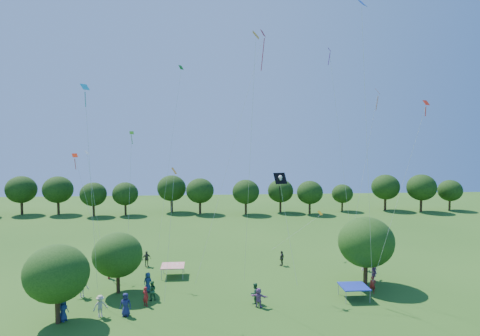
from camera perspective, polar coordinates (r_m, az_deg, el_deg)
name	(u,v)px	position (r m, az deg, el deg)	size (l,w,h in m)	color
near_tree_west	(57,274)	(34.19, -23.27, -12.81)	(4.60, 4.60, 5.74)	#422B19
near_tree_north	(118,255)	(38.86, -16.02, -11.07)	(4.26, 4.26, 5.27)	#422B19
near_tree_east	(366,242)	(40.72, 16.47, -9.45)	(5.02, 5.02, 6.25)	#422B19
treeline	(211,190)	(75.54, -3.84, -2.99)	(88.01, 8.77, 6.77)	#422B19
tent_red_stripe	(173,266)	(42.78, -8.94, -12.76)	(2.20, 2.20, 1.10)	red
tent_blue	(354,286)	(38.05, 14.95, -15.02)	(2.20, 2.20, 1.10)	navy
crowd_person_0	(63,310)	(35.32, -22.51, -17.05)	(0.84, 0.45, 1.70)	navy
crowd_person_1	(146,296)	(36.26, -12.48, -16.38)	(0.59, 0.38, 1.57)	maroon
crowd_person_2	(152,291)	(37.33, -11.69, -15.72)	(0.79, 0.43, 1.61)	#265A34
crowd_person_3	(100,306)	(35.12, -18.13, -17.09)	(1.09, 0.49, 1.67)	beige
crowd_person_4	(282,258)	(45.91, 5.59, -11.89)	(0.92, 0.42, 1.56)	#413C34
crowd_person_5	(374,272)	(42.92, 17.43, -13.07)	(1.64, 0.58, 1.75)	#AF66A1
crowd_person_6	(126,305)	(34.78, -15.01, -17.17)	(0.86, 0.47, 1.75)	navy
crowd_person_7	(109,269)	(43.61, -17.12, -12.76)	(0.67, 0.43, 1.79)	maroon
crowd_person_8	(136,251)	(49.59, -13.68, -10.69)	(0.83, 0.45, 1.69)	#245431
crowd_person_9	(82,287)	(39.48, -20.35, -14.64)	(1.17, 0.53, 1.79)	beige
crowd_person_10	(146,259)	(46.36, -12.36, -11.75)	(0.97, 0.44, 1.65)	#454137
crowd_person_11	(259,298)	(35.32, 2.51, -16.88)	(1.43, 0.51, 1.54)	#89538E
crowd_person_12	(148,282)	(39.21, -12.18, -14.67)	(0.84, 0.46, 1.71)	navy
crowd_person_13	(373,285)	(39.73, 17.26, -14.67)	(0.56, 0.36, 1.51)	maroon
crowd_person_14	(255,293)	(35.98, 1.98, -16.36)	(0.83, 0.45, 1.67)	#285D37
crowd_person_15	(363,263)	(45.81, 16.14, -12.07)	(1.02, 0.46, 1.56)	#C6B19E
pirate_kite	(281,180)	(36.78, 5.43, -1.60)	(1.65, 2.90, 9.07)	black
red_high_kite	(252,78)	(39.98, 1.62, 11.94)	(6.63, 5.86, 22.13)	red
small_kite_0	(373,120)	(42.94, 17.28, 6.18)	(2.98, 0.84, 16.78)	#E35B0D
small_kite_1	(314,218)	(48.46, 9.89, -6.53)	(6.09, 1.88, 3.93)	#FFAA0D
small_kite_2	(253,100)	(30.88, 1.72, 9.05)	(0.49, 6.33, 19.27)	orange
small_kite_3	(131,166)	(42.07, -14.39, 0.21)	(0.50, 2.54, 12.71)	#2B7F17
small_kite_4	(364,76)	(31.52, 16.26, 11.71)	(3.98, 6.36, 21.18)	#1241B7
small_kite_5	(337,121)	(38.95, 12.86, 6.19)	(3.53, 2.33, 19.78)	#791A9E
small_kite_6	(91,177)	(44.89, -19.29, -1.17)	(2.21, 2.59, 10.79)	silver
small_kite_7	(87,127)	(35.32, -19.69, 5.20)	(0.89, 0.73, 16.23)	#0B85A5
small_kite_8	(80,174)	(45.52, -20.60, -0.82)	(3.54, 2.87, 10.51)	#F4300E
small_kite_9	(413,147)	(36.30, 22.12, 2.64)	(3.28, 2.48, 14.99)	#FC290D
small_kite_10	(173,191)	(32.84, -8.97, -3.05)	(0.90, 2.14, 9.82)	orange
small_kite_11	(175,112)	(48.29, -8.61, 7.37)	(2.81, 3.63, 20.19)	#1D8518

